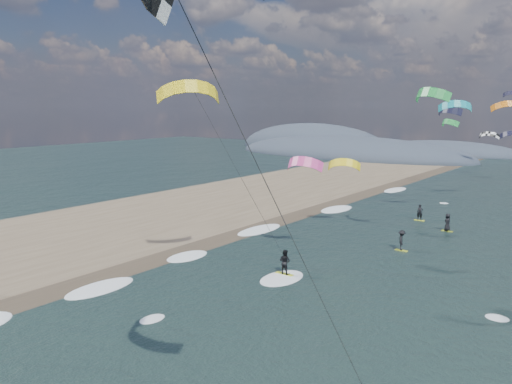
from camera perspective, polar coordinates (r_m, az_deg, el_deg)
The scene contains 9 objects.
ground at distance 26.46m, azimuth -15.22°, elevation -19.04°, with size 260.00×260.00×0.00m, color black.
sand_strip at distance 50.52m, azimuth -22.69°, elevation -5.38°, with size 26.00×240.00×0.00m, color brown.
wet_sand_strip at distance 40.84m, azimuth -14.21°, elevation -8.45°, with size 3.00×240.00×0.00m, color #382D23.
coastal_hills at distance 137.72m, azimuth 10.11°, elevation 4.48°, with size 80.00×41.00×15.00m.
kitesurfer_near_a at distance 12.34m, azimuth -4.48°, elevation 11.30°, with size 7.90×8.74×16.87m.
kitesurfer_near_b at distance 34.35m, azimuth -4.03°, elevation 5.33°, with size 7.05×9.51×14.84m.
far_kitesurfers at distance 50.66m, azimuth 18.34°, elevation -3.99°, with size 5.01×13.38×1.85m.
bg_kite_field at distance 71.30m, azimuth 22.71°, elevation 7.67°, with size 14.50×72.52×9.27m.
shoreline_surf at distance 42.92m, azimuth -8.18°, elevation -7.35°, with size 2.40×79.40×0.11m.
Camera 1 is at (18.85, -13.59, 12.66)m, focal length 35.00 mm.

